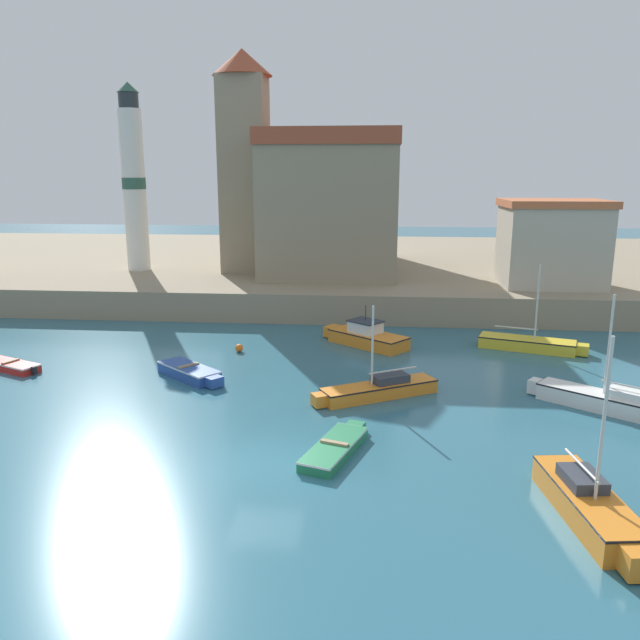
# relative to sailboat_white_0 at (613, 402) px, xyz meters

# --- Properties ---
(ground_plane) EXTENTS (200.00, 200.00, 0.00)m
(ground_plane) POSITION_rel_sailboat_white_0_xyz_m (-13.76, -6.07, -0.46)
(ground_plane) COLOR #2D667A
(quay_seawall) EXTENTS (120.00, 40.00, 2.01)m
(quay_seawall) POSITION_rel_sailboat_white_0_xyz_m (-13.76, 34.33, 0.55)
(quay_seawall) COLOR gray
(quay_seawall) RESTS_ON ground
(sailboat_white_0) EXTENTS (6.08, 4.90, 5.02)m
(sailboat_white_0) POSITION_rel_sailboat_white_0_xyz_m (0.00, 0.00, 0.00)
(sailboat_white_0) COLOR white
(sailboat_white_0) RESTS_ON ground
(sailboat_orange_1) EXTENTS (5.69, 3.78, 4.24)m
(sailboat_orange_1) POSITION_rel_sailboat_white_0_xyz_m (-9.86, 0.93, -0.06)
(sailboat_orange_1) COLOR orange
(sailboat_orange_1) RESTS_ON ground
(motorboat_orange_2) EXTENTS (5.25, 4.58, 2.38)m
(motorboat_orange_2) POSITION_rel_sailboat_white_0_xyz_m (-10.62, 9.65, 0.08)
(motorboat_orange_2) COLOR orange
(motorboat_orange_2) RESTS_ON ground
(dinghy_red_4) EXTENTS (3.87, 2.35, 0.49)m
(dinghy_red_4) POSITION_rel_sailboat_white_0_xyz_m (-28.75, 3.26, -0.23)
(dinghy_red_4) COLOR red
(dinghy_red_4) RESTS_ON ground
(sailboat_yellow_5) EXTENTS (5.98, 3.06, 4.94)m
(sailboat_yellow_5) POSITION_rel_sailboat_white_0_xyz_m (-1.28, 9.46, -0.07)
(sailboat_yellow_5) COLOR yellow
(sailboat_yellow_5) RESTS_ON ground
(dinghy_green_6) EXTENTS (2.37, 4.40, 0.48)m
(dinghy_green_6) POSITION_rel_sailboat_white_0_xyz_m (-11.39, -5.01, -0.23)
(dinghy_green_6) COLOR #237A4C
(dinghy_green_6) RESTS_ON ground
(sailboat_orange_7) EXTENTS (2.08, 5.67, 5.61)m
(sailboat_orange_7) POSITION_rel_sailboat_white_0_xyz_m (-3.75, -8.79, 0.05)
(sailboat_orange_7) COLOR orange
(sailboat_orange_7) RESTS_ON ground
(dinghy_blue_8) EXTENTS (3.96, 3.55, 0.65)m
(dinghy_blue_8) POSITION_rel_sailboat_white_0_xyz_m (-19.10, 2.80, -0.14)
(dinghy_blue_8) COLOR #284C9E
(dinghy_blue_8) RESTS_ON ground
(mooring_buoy) EXTENTS (0.45, 0.45, 0.45)m
(mooring_buoy) POSITION_rel_sailboat_white_0_xyz_m (-17.71, 7.53, -0.23)
(mooring_buoy) COLOR orange
(mooring_buoy) RESTS_ON ground
(church) EXTENTS (14.46, 16.90, 17.12)m
(church) POSITION_rel_sailboat_white_0_xyz_m (-14.54, 26.52, 7.48)
(church) COLOR gray
(church) RESTS_ON quay_seawall
(lighthouse) EXTENTS (1.87, 1.87, 14.80)m
(lighthouse) POSITION_rel_sailboat_white_0_xyz_m (-29.76, 24.12, 8.77)
(lighthouse) COLOR silver
(lighthouse) RESTS_ON quay_seawall
(harbor_shed_near_wharf) EXTENTS (7.04, 5.92, 6.04)m
(harbor_shed_near_wharf) POSITION_rel_sailboat_white_0_xyz_m (2.24, 19.75, 4.60)
(harbor_shed_near_wharf) COLOR #BCB29E
(harbor_shed_near_wharf) RESTS_ON quay_seawall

